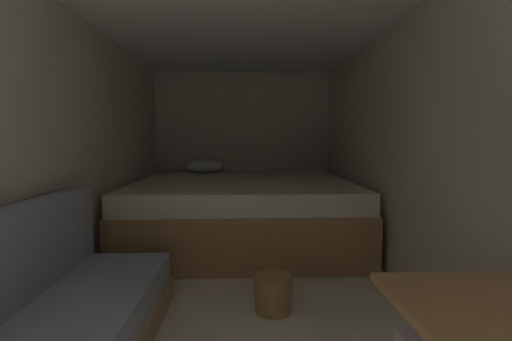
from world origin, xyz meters
TOP-DOWN VIEW (x-y plane):
  - ground_plane at (0.00, 1.97)m, footprint 6.95×6.95m
  - wall_back at (0.00, 4.47)m, footprint 2.53×0.05m
  - wall_left at (-1.24, 1.97)m, footprint 0.05×4.95m
  - wall_right at (1.24, 1.97)m, footprint 0.05×4.95m
  - bed at (-0.01, 3.37)m, footprint 2.31×2.07m
  - wicker_basket at (0.20, 1.79)m, footprint 0.25×0.25m

SIDE VIEW (x-z plane):
  - ground_plane at x=0.00m, z-range 0.00..0.00m
  - wicker_basket at x=0.20m, z-range 0.00..0.24m
  - bed at x=-0.01m, z-range -0.09..0.79m
  - wall_back at x=0.00m, z-range 0.00..2.07m
  - wall_left at x=-1.24m, z-range 0.00..2.07m
  - wall_right at x=1.24m, z-range 0.00..2.07m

